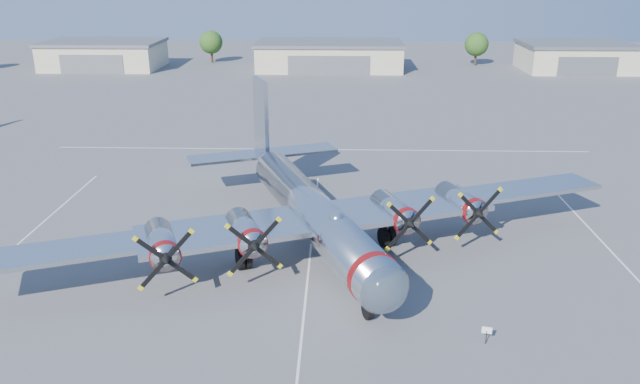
{
  "coord_description": "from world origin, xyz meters",
  "views": [
    {
      "loc": [
        1.96,
        -42.79,
        19.8
      ],
      "look_at": [
        0.58,
        2.35,
        3.2
      ],
      "focal_mm": 35.0,
      "sensor_mm": 36.0,
      "label": 1
    }
  ],
  "objects_px": {
    "main_bomber_b29": "(309,245)",
    "tree_east": "(477,44)",
    "hangar_west": "(104,54)",
    "tree_west": "(211,42)",
    "hangar_center": "(329,55)",
    "hangar_east": "(575,56)",
    "info_placard": "(487,332)"
  },
  "relations": [
    {
      "from": "main_bomber_b29",
      "to": "tree_east",
      "type": "bearing_deg",
      "value": 49.87
    },
    {
      "from": "hangar_west",
      "to": "tree_west",
      "type": "height_order",
      "value": "tree_west"
    },
    {
      "from": "hangar_center",
      "to": "hangar_east",
      "type": "bearing_deg",
      "value": 0.0
    },
    {
      "from": "info_placard",
      "to": "hangar_center",
      "type": "bearing_deg",
      "value": 109.33
    },
    {
      "from": "hangar_west",
      "to": "info_placard",
      "type": "bearing_deg",
      "value": -59.83
    },
    {
      "from": "hangar_west",
      "to": "tree_east",
      "type": "height_order",
      "value": "tree_east"
    },
    {
      "from": "hangar_west",
      "to": "hangar_east",
      "type": "distance_m",
      "value": 93.0
    },
    {
      "from": "hangar_east",
      "to": "main_bomber_b29",
      "type": "xyz_separation_m",
      "value": [
        -48.14,
        -82.5,
        -2.71
      ]
    },
    {
      "from": "hangar_center",
      "to": "info_placard",
      "type": "height_order",
      "value": "hangar_center"
    },
    {
      "from": "main_bomber_b29",
      "to": "hangar_west",
      "type": "bearing_deg",
      "value": 97.21
    },
    {
      "from": "tree_east",
      "to": "tree_west",
      "type": "bearing_deg",
      "value": 177.92
    },
    {
      "from": "tree_west",
      "to": "tree_east",
      "type": "xyz_separation_m",
      "value": [
        55.0,
        -2.0,
        0.0
      ]
    },
    {
      "from": "info_placard",
      "to": "tree_west",
      "type": "bearing_deg",
      "value": 122.06
    },
    {
      "from": "hangar_east",
      "to": "tree_east",
      "type": "xyz_separation_m",
      "value": [
        -18.0,
        6.04,
        1.51
      ]
    },
    {
      "from": "hangar_east",
      "to": "tree_west",
      "type": "height_order",
      "value": "tree_west"
    },
    {
      "from": "hangar_center",
      "to": "main_bomber_b29",
      "type": "bearing_deg",
      "value": -90.1
    },
    {
      "from": "tree_east",
      "to": "info_placard",
      "type": "xyz_separation_m",
      "value": [
        -19.77,
        -101.03,
        -3.47
      ]
    },
    {
      "from": "main_bomber_b29",
      "to": "info_placard",
      "type": "relative_size",
      "value": 43.43
    },
    {
      "from": "tree_west",
      "to": "info_placard",
      "type": "height_order",
      "value": "tree_west"
    },
    {
      "from": "hangar_center",
      "to": "tree_east",
      "type": "xyz_separation_m",
      "value": [
        30.0,
        6.04,
        1.51
      ]
    },
    {
      "from": "hangar_west",
      "to": "main_bomber_b29",
      "type": "height_order",
      "value": "hangar_west"
    },
    {
      "from": "hangar_east",
      "to": "tree_west",
      "type": "distance_m",
      "value": 73.46
    },
    {
      "from": "tree_east",
      "to": "info_placard",
      "type": "distance_m",
      "value": 103.01
    },
    {
      "from": "hangar_west",
      "to": "tree_east",
      "type": "relative_size",
      "value": 3.4
    },
    {
      "from": "hangar_center",
      "to": "hangar_east",
      "type": "distance_m",
      "value": 48.0
    },
    {
      "from": "tree_west",
      "to": "info_placard",
      "type": "relative_size",
      "value": 6.25
    },
    {
      "from": "info_placard",
      "to": "main_bomber_b29",
      "type": "bearing_deg",
      "value": 142.87
    },
    {
      "from": "tree_west",
      "to": "info_placard",
      "type": "xyz_separation_m",
      "value": [
        35.23,
        -103.03,
        -3.47
      ]
    },
    {
      "from": "hangar_east",
      "to": "tree_east",
      "type": "height_order",
      "value": "tree_east"
    },
    {
      "from": "hangar_east",
      "to": "info_placard",
      "type": "distance_m",
      "value": 102.25
    },
    {
      "from": "hangar_west",
      "to": "tree_west",
      "type": "bearing_deg",
      "value": 21.89
    },
    {
      "from": "hangar_east",
      "to": "main_bomber_b29",
      "type": "height_order",
      "value": "hangar_east"
    }
  ]
}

